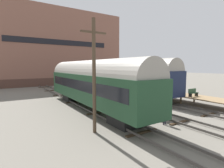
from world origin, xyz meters
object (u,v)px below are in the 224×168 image
(person_worker, at_px, (165,112))
(train_car_green, at_px, (91,82))
(bench, at_px, (193,92))
(train_car_brown, at_px, (106,77))
(utility_pole, at_px, (94,74))
(train_car_navy, at_px, (133,76))

(person_worker, bearing_deg, train_car_green, 109.98)
(person_worker, bearing_deg, bench, 19.75)
(train_car_brown, relative_size, person_worker, 9.71)
(bench, distance_m, utility_pole, 13.59)
(train_car_green, bearing_deg, utility_pole, -113.76)
(train_car_brown, bearing_deg, utility_pole, -124.14)
(train_car_navy, xyz_separation_m, person_worker, (-5.70, -10.86, -2.05))
(bench, distance_m, person_worker, 8.59)
(bench, xyz_separation_m, person_worker, (-8.07, -2.90, -0.48))
(train_car_green, bearing_deg, person_worker, -70.02)
(train_car_navy, height_order, utility_pole, utility_pole)
(utility_pole, bearing_deg, train_car_navy, 40.65)
(train_car_navy, distance_m, bench, 8.45)
(train_car_green, height_order, utility_pole, utility_pole)
(train_car_navy, height_order, train_car_brown, train_car_navy)
(train_car_navy, xyz_separation_m, train_car_brown, (-4.18, 0.57, -0.08))
(train_car_navy, bearing_deg, utility_pole, -139.35)
(train_car_navy, relative_size, train_car_green, 0.86)
(train_car_green, bearing_deg, train_car_navy, 22.99)
(person_worker, bearing_deg, train_car_navy, 62.32)
(train_car_brown, relative_size, train_car_green, 0.91)
(train_car_navy, height_order, train_car_green, train_car_navy)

